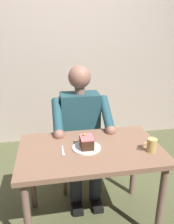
{
  "coord_description": "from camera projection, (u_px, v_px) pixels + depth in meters",
  "views": [
    {
      "loc": [
        0.29,
        1.44,
        1.52
      ],
      "look_at": [
        0.01,
        -0.1,
        0.95
      ],
      "focal_mm": 35.82,
      "sensor_mm": 36.0,
      "label": 1
    }
  ],
  "objects": [
    {
      "name": "ground_plane",
      "position": [
        90.0,
        220.0,
        1.9
      ],
      "size": [
        14.0,
        14.0,
        0.0
      ],
      "primitive_type": "plane",
      "color": "#525635"
    },
    {
      "name": "cafe_rear_panel",
      "position": [
        66.0,
        32.0,
        2.94
      ],
      "size": [
        6.4,
        0.12,
        3.0
      ],
      "primitive_type": "cube",
      "color": "#BCA99A",
      "rests_on": "ground"
    },
    {
      "name": "dining_table",
      "position": [
        91.0,
        159.0,
        1.7
      ],
      "size": [
        1.06,
        0.65,
        0.7
      ],
      "color": "#866049",
      "rests_on": "ground"
    },
    {
      "name": "chair",
      "position": [
        79.0,
        137.0,
        2.31
      ],
      "size": [
        0.42,
        0.42,
        0.89
      ],
      "color": "olive",
      "rests_on": "ground"
    },
    {
      "name": "seated_person",
      "position": [
        81.0,
        130.0,
        2.1
      ],
      "size": [
        0.53,
        0.58,
        1.24
      ],
      "color": "#224952",
      "rests_on": "ground"
    },
    {
      "name": "dessert_plate",
      "position": [
        86.0,
        147.0,
        1.66
      ],
      "size": [
        0.21,
        0.21,
        0.01
      ],
      "primitive_type": "cylinder",
      "color": "white",
      "rests_on": "dining_table"
    },
    {
      "name": "cake_slice",
      "position": [
        86.0,
        142.0,
        1.65
      ],
      "size": [
        0.09,
        0.13,
        0.1
      ],
      "color": "#3F2516",
      "rests_on": "dessert_plate"
    },
    {
      "name": "coffee_cup",
      "position": [
        152.0,
        145.0,
        1.6
      ],
      "size": [
        0.11,
        0.07,
        0.1
      ],
      "color": "tan",
      "rests_on": "dining_table"
    },
    {
      "name": "dessert_spoon",
      "position": [
        63.0,
        152.0,
        1.6
      ],
      "size": [
        0.03,
        0.14,
        0.01
      ],
      "color": "silver",
      "rests_on": "dining_table"
    }
  ]
}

